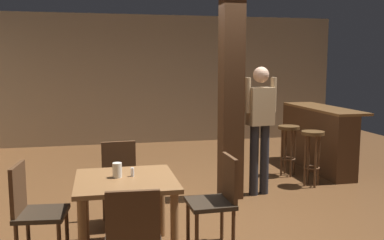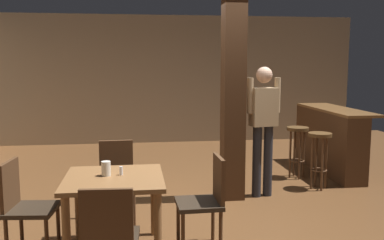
{
  "view_description": "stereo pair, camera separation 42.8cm",
  "coord_description": "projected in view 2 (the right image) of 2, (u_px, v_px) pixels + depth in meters",
  "views": [
    {
      "loc": [
        -1.36,
        -4.93,
        1.77
      ],
      "look_at": [
        -0.25,
        0.17,
        1.07
      ],
      "focal_mm": 40.0,
      "sensor_mm": 36.0,
      "label": 1
    },
    {
      "loc": [
        -0.94,
        -5.0,
        1.77
      ],
      "look_at": [
        -0.25,
        0.17,
        1.07
      ],
      "focal_mm": 40.0,
      "sensor_mm": 36.0,
      "label": 2
    }
  ],
  "objects": [
    {
      "name": "chair_south",
      "position": [
        109.0,
        236.0,
        3.14
      ],
      "size": [
        0.45,
        0.45,
        0.89
      ],
      "color": "#2D2319",
      "rests_on": "ground_plane"
    },
    {
      "name": "wall_back",
      "position": [
        177.0,
        79.0,
        9.51
      ],
      "size": [
        8.0,
        0.1,
        2.8
      ],
      "primitive_type": "cube",
      "color": "gray",
      "rests_on": "ground_plane"
    },
    {
      "name": "dining_table",
      "position": [
        114.0,
        190.0,
        3.94
      ],
      "size": [
        0.9,
        0.9,
        0.73
      ],
      "color": "brown",
      "rests_on": "ground_plane"
    },
    {
      "name": "bar_stool_mid",
      "position": [
        297.0,
        140.0,
        6.57
      ],
      "size": [
        0.33,
        0.33,
        0.79
      ],
      "color": "#4C3319",
      "rests_on": "ground_plane"
    },
    {
      "name": "bar_stool_near",
      "position": [
        320.0,
        148.0,
        5.98
      ],
      "size": [
        0.32,
        0.32,
        0.8
      ],
      "color": "#4C3319",
      "rests_on": "ground_plane"
    },
    {
      "name": "chair_north",
      "position": [
        117.0,
        177.0,
        4.77
      ],
      "size": [
        0.44,
        0.44,
        0.89
      ],
      "color": "#2D2319",
      "rests_on": "ground_plane"
    },
    {
      "name": "bar_counter",
      "position": [
        329.0,
        139.0,
        6.97
      ],
      "size": [
        0.56,
        1.9,
        1.04
      ],
      "color": "brown",
      "rests_on": "ground_plane"
    },
    {
      "name": "ground_plane",
      "position": [
        214.0,
        207.0,
        5.28
      ],
      "size": [
        10.8,
        10.8,
        0.0
      ],
      "primitive_type": "plane",
      "color": "brown"
    },
    {
      "name": "chair_east",
      "position": [
        207.0,
        197.0,
        4.04
      ],
      "size": [
        0.43,
        0.43,
        0.89
      ],
      "color": "#2D2319",
      "rests_on": "ground_plane"
    },
    {
      "name": "standing_person",
      "position": [
        263.0,
        122.0,
        5.6
      ],
      "size": [
        0.47,
        0.25,
        1.72
      ],
      "color": "tan",
      "rests_on": "ground_plane"
    },
    {
      "name": "napkin_cup",
      "position": [
        106.0,
        169.0,
        3.95
      ],
      "size": [
        0.09,
        0.09,
        0.14
      ],
      "primitive_type": "cylinder",
      "color": "silver",
      "rests_on": "dining_table"
    },
    {
      "name": "chair_west",
      "position": [
        24.0,
        204.0,
        3.87
      ],
      "size": [
        0.46,
        0.46,
        0.89
      ],
      "color": "#2D2319",
      "rests_on": "ground_plane"
    },
    {
      "name": "pillar",
      "position": [
        233.0,
        92.0,
        5.47
      ],
      "size": [
        0.28,
        0.28,
        2.8
      ],
      "primitive_type": "cube",
      "color": "#422816",
      "rests_on": "ground_plane"
    },
    {
      "name": "salt_shaker",
      "position": [
        121.0,
        171.0,
        3.98
      ],
      "size": [
        0.03,
        0.03,
        0.08
      ],
      "primitive_type": "cylinder",
      "color": "silver",
      "rests_on": "dining_table"
    }
  ]
}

